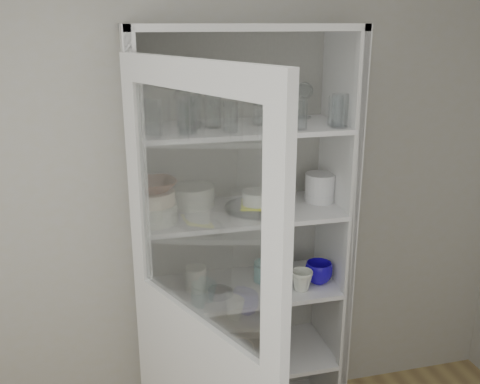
{
  "coord_description": "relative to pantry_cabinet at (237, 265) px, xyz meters",
  "views": [
    {
      "loc": [
        -0.38,
        -1.04,
        2.11
      ],
      "look_at": [
        0.2,
        1.27,
        1.35
      ],
      "focal_mm": 40.0,
      "sensor_mm": 36.0,
      "label": 1
    }
  ],
  "objects": [
    {
      "name": "measuring_cups",
      "position": [
        -0.13,
        -0.15,
        -0.06
      ],
      "size": [
        0.1,
        0.1,
        0.04
      ],
      "primitive_type": "cylinder",
      "color": "#ABACB8",
      "rests_on": "shelf_mugs"
    },
    {
      "name": "glass_platter",
      "position": [
        0.08,
        -0.09,
        0.33
      ],
      "size": [
        0.38,
        0.38,
        0.02
      ],
      "primitive_type": "cylinder",
      "rotation": [
        0.0,
        0.0,
        -0.29
      ],
      "color": "silver",
      "rests_on": "shelf_plates"
    },
    {
      "name": "wall_back",
      "position": [
        -0.2,
        0.16,
        0.36
      ],
      "size": [
        3.6,
        0.02,
        2.6
      ],
      "primitive_type": "cube",
      "color": "#AEAA98",
      "rests_on": "ground"
    },
    {
      "name": "tumbler_8",
      "position": [
        -0.21,
        -0.07,
        0.79
      ],
      "size": [
        0.07,
        0.07,
        0.15
      ],
      "primitive_type": "cylinder",
      "rotation": [
        0.0,
        0.0,
        0.01
      ],
      "color": "silver",
      "rests_on": "shelf_glass"
    },
    {
      "name": "goblet_2",
      "position": [
        0.28,
        0.04,
        0.81
      ],
      "size": [
        0.08,
        0.08,
        0.18
      ],
      "primitive_type": null,
      "color": "silver",
      "rests_on": "shelf_glass"
    },
    {
      "name": "tumbler_9",
      "position": [
        -0.13,
        -0.08,
        0.79
      ],
      "size": [
        0.09,
        0.09,
        0.15
      ],
      "primitive_type": "cylinder",
      "rotation": [
        0.0,
        0.0,
        -0.23
      ],
      "color": "silver",
      "rests_on": "shelf_glass"
    },
    {
      "name": "white_ramekin",
      "position": [
        0.08,
        -0.09,
        0.38
      ],
      "size": [
        0.16,
        0.16,
        0.06
      ],
      "primitive_type": "cylinder",
      "rotation": [
        0.0,
        0.0,
        0.1
      ],
      "color": "silver",
      "rests_on": "yellow_trivet"
    },
    {
      "name": "tumbler_1",
      "position": [
        -0.26,
        -0.21,
        0.79
      ],
      "size": [
        0.09,
        0.09,
        0.13
      ],
      "primitive_type": "cylinder",
      "rotation": [
        0.0,
        0.0,
        -0.42
      ],
      "color": "silver",
      "rests_on": "shelf_glass"
    },
    {
      "name": "cream_dish",
      "position": [
        -0.04,
        -0.09,
        -0.45
      ],
      "size": [
        0.23,
        0.23,
        0.07
      ],
      "primitive_type": "imported",
      "rotation": [
        0.0,
        0.0,
        0.11
      ],
      "color": "#F4E1C3",
      "rests_on": "shelf_bot"
    },
    {
      "name": "tumbler_4",
      "position": [
        0.23,
        -0.21,
        0.78
      ],
      "size": [
        0.08,
        0.08,
        0.13
      ],
      "primitive_type": "cylinder",
      "rotation": [
        0.0,
        0.0,
        0.37
      ],
      "color": "silver",
      "rests_on": "shelf_glass"
    },
    {
      "name": "plate_stack_front",
      "position": [
        -0.41,
        -0.13,
        0.36
      ],
      "size": [
        0.21,
        0.21,
        0.08
      ],
      "primitive_type": "cylinder",
      "color": "silver",
      "rests_on": "shelf_plates"
    },
    {
      "name": "tumbler_2",
      "position": [
        -0.25,
        -0.18,
        0.79
      ],
      "size": [
        0.08,
        0.08,
        0.14
      ],
      "primitive_type": "cylinder",
      "rotation": [
        0.0,
        0.0,
        0.17
      ],
      "color": "silver",
      "rests_on": "shelf_glass"
    },
    {
      "name": "plate_stack_back",
      "position": [
        -0.21,
        0.05,
        0.37
      ],
      "size": [
        0.23,
        0.23,
        0.1
      ],
      "primitive_type": "cylinder",
      "color": "silver",
      "rests_on": "shelf_plates"
    },
    {
      "name": "cupboard_door",
      "position": [
        -0.31,
        -0.7,
        -0.07
      ],
      "size": [
        0.41,
        0.84,
        2.0
      ],
      "rotation": [
        0.0,
        0.0,
        -1.15
      ],
      "color": "silver",
      "rests_on": "floor"
    },
    {
      "name": "tumbler_0",
      "position": [
        -0.4,
        -0.21,
        0.8
      ],
      "size": [
        0.1,
        0.1,
        0.15
      ],
      "primitive_type": "cylinder",
      "rotation": [
        0.0,
        0.0,
        0.43
      ],
      "color": "silver",
      "rests_on": "shelf_glass"
    },
    {
      "name": "yellow_trivet",
      "position": [
        0.08,
        -0.09,
        0.34
      ],
      "size": [
        0.19,
        0.19,
        0.01
      ],
      "primitive_type": "cube",
      "rotation": [
        0.0,
        0.0,
        -0.28
      ],
      "color": "#FFF316",
      "rests_on": "glass_platter"
    },
    {
      "name": "goblet_0",
      "position": [
        -0.18,
        0.01,
        0.8
      ],
      "size": [
        0.07,
        0.07,
        0.15
      ],
      "primitive_type": null,
      "color": "silver",
      "rests_on": "shelf_glass"
    },
    {
      "name": "tumbler_5",
      "position": [
        0.41,
        -0.18,
        0.79
      ],
      "size": [
        0.09,
        0.09,
        0.13
      ],
      "primitive_type": "cylinder",
      "rotation": [
        0.0,
        0.0,
        -0.39
      ],
      "color": "silver",
      "rests_on": "shelf_glass"
    },
    {
      "name": "mug_teal",
      "position": [
        0.22,
        0.01,
        -0.03
      ],
      "size": [
        0.14,
        0.14,
        0.1
      ],
      "primitive_type": "imported",
      "rotation": [
        0.0,
        0.0,
        0.29
      ],
      "color": "teal",
      "rests_on": "shelf_mugs"
    },
    {
      "name": "tin_box",
      "position": [
        0.05,
        -0.1,
        -0.45
      ],
      "size": [
        0.24,
        0.2,
        0.06
      ],
      "primitive_type": "cube",
      "rotation": [
        0.0,
        0.0,
        -0.26
      ],
      "color": "#96969B",
      "rests_on": "shelf_bot"
    },
    {
      "name": "mug_blue",
      "position": [
        0.39,
        -0.13,
        -0.03
      ],
      "size": [
        0.15,
        0.15,
        0.11
      ],
      "primitive_type": "imported",
      "rotation": [
        0.0,
        0.0,
        0.1
      ],
      "color": "#0F11A0",
      "rests_on": "shelf_mugs"
    },
    {
      "name": "terracotta_bowl",
      "position": [
        -0.41,
        -0.13,
        0.49
      ],
      "size": [
        0.22,
        0.22,
        0.05
      ],
      "primitive_type": "imported",
      "rotation": [
        0.0,
        0.0,
        0.07
      ],
      "color": "brown",
      "rests_on": "cream_bowl"
    },
    {
      "name": "tumbler_10",
      "position": [
        0.1,
        -0.06,
        0.8
      ],
      "size": [
        0.09,
        0.09,
        0.15
      ],
      "primitive_type": "cylinder",
      "rotation": [
        0.0,
        0.0,
        -0.19
      ],
      "color": "silver",
      "rests_on": "shelf_glass"
    },
    {
      "name": "goblet_3",
      "position": [
        0.35,
        0.05,
        0.81
      ],
      "size": [
        0.08,
        0.08,
        0.19
      ],
      "primitive_type": null,
      "color": "silver",
      "rests_on": "shelf_glass"
    },
    {
      "name": "teal_jar",
      "position": [
        0.12,
        -0.05,
        -0.03
      ],
      "size": [
        0.09,
        0.09,
        0.1
      ],
      "color": "teal",
      "rests_on": "shelf_mugs"
    },
    {
      "name": "tumbler_7",
      "position": [
        -0.25,
        -0.08,
        0.79
      ],
      "size": [
        0.08,
        0.08,
        0.14
      ],
      "primitive_type": "cylinder",
      "rotation": [
        0.0,
        0.0,
        0.21
      ],
      "color": "silver",
      "rests_on": "shelf_glass"
    },
    {
      "name": "pantry_cabinet",
      "position": [
        0.0,
        0.0,
        0.0
      ],
      "size": [
        1.0,
        0.45,
        2.1
      ],
      "color": "silver",
      "rests_on": "floor"
    },
    {
      "name": "cream_bowl",
      "position": [
        -0.41,
        -0.13,
        0.43
      ],
      "size": [
        0.2,
        0.2,
        0.06
      ],
      "primitive_type": "cylinder",
      "rotation": [
        0.0,
        0.0,
        -0.05
      ],
      "color": "#F4E1C3",
      "rests_on": "plate_stack_front"
    },
    {
      "name": "goblet_1",
      "position": [
        -0.24,
        0.04,
        0.81
      ],
      "size": [
        0.08,
        0.08,
        0.18
      ],
      "primitive_type": null,
      "color": "silver",
      "rests_on": "shelf_glass"
    },
    {
      "name": "mug_white",
      "position": [
        0.28,
        -0.18,
        -0.03
      ],
      "size": [
        0.12,
        0.12,
        0.1
      ],
      "primitive_type": "imported",
      "rotation": [
        0.0,
        0.0,
        0.16
      ],
      "color": "silver",
      "rests_on": "shelf_mugs"
    },
    {
      "name": "grey_bowl_stack",
      "position": [
        0.41,
        -0.04,
        0.39
      ],
      "size": [
        0.15,
        0.15,
        0.14
      ],
      "primitive_type": "cylinder",
      "color": "silver",
      "rests_on": "shelf_plates"
    },
    {
      "name": "tumbler_3",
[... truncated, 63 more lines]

